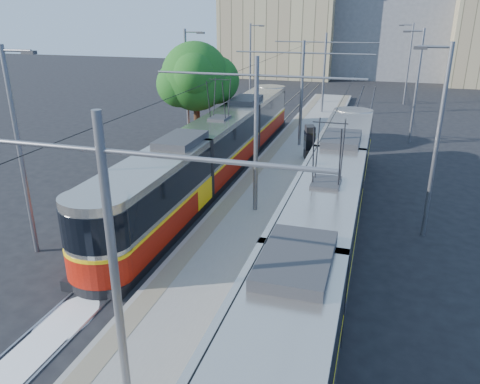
% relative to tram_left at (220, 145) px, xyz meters
% --- Properties ---
extents(ground, '(160.00, 160.00, 0.00)m').
position_rel_tram_left_xyz_m(ground, '(3.60, -13.40, -1.71)').
color(ground, black).
rests_on(ground, ground).
extents(platform, '(4.00, 50.00, 0.30)m').
position_rel_tram_left_xyz_m(platform, '(3.60, 3.60, -1.56)').
color(platform, gray).
rests_on(platform, ground).
extents(tactile_strip_left, '(0.70, 50.00, 0.01)m').
position_rel_tram_left_xyz_m(tactile_strip_left, '(2.15, 3.60, -1.40)').
color(tactile_strip_left, gray).
rests_on(tactile_strip_left, platform).
extents(tactile_strip_right, '(0.70, 50.00, 0.01)m').
position_rel_tram_left_xyz_m(tactile_strip_right, '(5.05, 3.60, -1.40)').
color(tactile_strip_right, gray).
rests_on(tactile_strip_right, platform).
extents(rails, '(8.71, 70.00, 0.03)m').
position_rel_tram_left_xyz_m(rails, '(3.60, 3.60, -1.69)').
color(rails, gray).
rests_on(rails, ground).
extents(track_arrow, '(1.20, 5.00, 0.01)m').
position_rel_tram_left_xyz_m(track_arrow, '(-0.00, -16.40, -1.70)').
color(track_arrow, silver).
rests_on(track_arrow, ground).
extents(tram_left, '(2.43, 27.61, 5.50)m').
position_rel_tram_left_xyz_m(tram_left, '(0.00, 0.00, 0.00)').
color(tram_left, black).
rests_on(tram_left, ground).
extents(tram_right, '(2.43, 29.82, 5.50)m').
position_rel_tram_left_xyz_m(tram_right, '(7.20, -9.17, 0.15)').
color(tram_right, black).
rests_on(tram_right, ground).
extents(catenary, '(9.20, 70.00, 7.00)m').
position_rel_tram_left_xyz_m(catenary, '(3.60, 0.75, 2.81)').
color(catenary, slate).
rests_on(catenary, platform).
extents(street_lamps, '(15.18, 38.22, 8.00)m').
position_rel_tram_left_xyz_m(street_lamps, '(3.60, 7.60, 2.47)').
color(street_lamps, slate).
rests_on(street_lamps, ground).
extents(shelter, '(0.85, 1.09, 2.11)m').
position_rel_tram_left_xyz_m(shelter, '(4.74, 3.50, -0.31)').
color(shelter, black).
rests_on(shelter, platform).
extents(tree, '(5.01, 4.63, 7.28)m').
position_rel_tram_left_xyz_m(tree, '(-2.88, 4.62, 3.21)').
color(tree, '#382314').
rests_on(tree, ground).
extents(building_left, '(16.32, 12.24, 13.89)m').
position_rel_tram_left_xyz_m(building_left, '(-6.40, 46.60, 5.24)').
color(building_left, tan).
rests_on(building_left, ground).
extents(building_centre, '(18.36, 14.28, 17.11)m').
position_rel_tram_left_xyz_m(building_centre, '(9.60, 50.60, 6.85)').
color(building_centre, gray).
rests_on(building_centre, ground).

